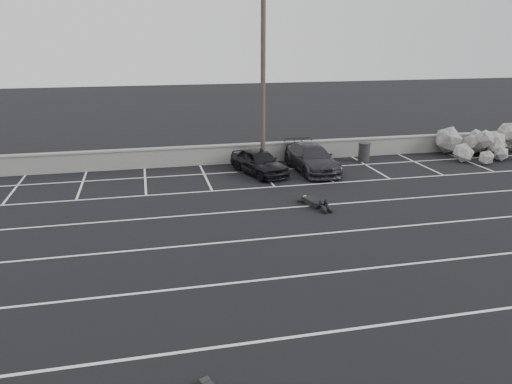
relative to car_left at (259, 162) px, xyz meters
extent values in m
plane|color=black|center=(-0.78, -11.36, -0.66)|extent=(120.00, 120.00, 0.00)
cube|color=gray|center=(-0.78, 2.64, -0.16)|extent=(50.00, 0.35, 1.00)
cube|color=gray|center=(-0.78, 2.64, 0.36)|extent=(50.00, 0.45, 0.08)
cube|color=silver|center=(-0.78, -14.36, -0.66)|extent=(36.00, 0.10, 0.01)
cube|color=silver|center=(-0.78, -11.36, -0.66)|extent=(36.00, 0.10, 0.01)
cube|color=silver|center=(-0.78, -8.36, -0.66)|extent=(36.00, 0.10, 0.01)
cube|color=silver|center=(-0.78, -5.36, -0.66)|extent=(36.00, 0.10, 0.01)
cube|color=silver|center=(-0.78, -2.36, -0.66)|extent=(36.00, 0.10, 0.01)
cube|color=silver|center=(-0.78, 0.64, -0.66)|extent=(36.00, 0.10, 0.01)
cube|color=silver|center=(-11.78, 0.14, -0.66)|extent=(0.10, 5.00, 0.01)
cube|color=silver|center=(-8.78, 0.14, -0.66)|extent=(0.10, 5.00, 0.01)
cube|color=silver|center=(-5.78, 0.14, -0.66)|extent=(0.10, 5.00, 0.01)
cube|color=silver|center=(-2.78, 0.14, -0.66)|extent=(0.10, 5.00, 0.01)
cube|color=silver|center=(0.22, 0.14, -0.66)|extent=(0.10, 5.00, 0.01)
cube|color=silver|center=(3.22, 0.14, -0.66)|extent=(0.10, 5.00, 0.01)
cube|color=silver|center=(6.22, 0.14, -0.66)|extent=(0.10, 5.00, 0.01)
cube|color=silver|center=(9.22, 0.14, -0.66)|extent=(0.10, 5.00, 0.01)
cube|color=silver|center=(12.22, 0.14, -0.66)|extent=(0.10, 5.00, 0.01)
imported|color=black|center=(0.00, 0.00, 0.00)|extent=(2.74, 4.17, 1.32)
imported|color=#26252B|center=(2.87, 0.04, 0.02)|extent=(2.10, 4.79, 1.37)
cylinder|color=#4C4238|center=(0.64, 1.84, 4.21)|extent=(0.26, 0.26, 9.74)
cylinder|color=#29282B|center=(6.43, 1.30, -0.15)|extent=(0.76, 0.76, 1.03)
cylinder|color=#29282B|center=(6.43, 1.30, 0.39)|extent=(0.84, 0.84, 0.06)
camera|label=1|loc=(-5.70, -24.25, 6.30)|focal=35.00mm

